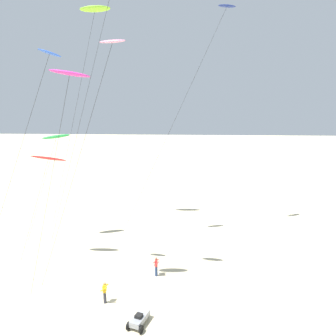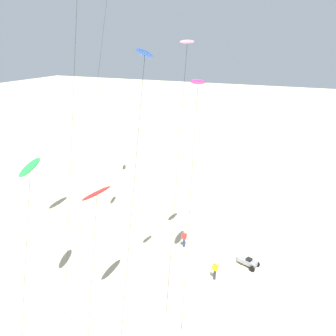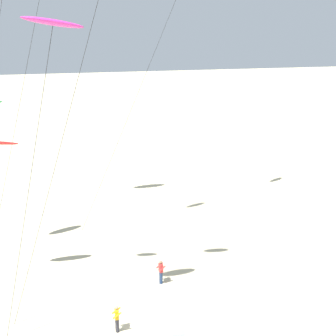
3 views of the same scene
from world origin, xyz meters
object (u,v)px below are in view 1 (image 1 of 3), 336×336
Objects in this scene: kite_blue at (47,61)px; kite_flyer_nearest at (105,292)px; kite_red at (48,159)px; beach_buggy at (140,319)px; kite_navy at (223,14)px; kite_lime at (95,10)px; kite_flyer_middle at (156,266)px; kite_pink at (110,48)px; kite_green at (56,137)px; kite_magenta at (69,75)px.

kite_blue is 10.97× the size of kite_flyer_nearest.
kite_red is 4.66× the size of beach_buggy.
kite_lime is (-13.59, 1.26, 0.91)m from kite_navy.
kite_lime is at bearing 122.63° from kite_flyer_middle.
kite_lime reaches higher than kite_pink.
kite_flyer_nearest is at bearing -55.66° from kite_green.
beach_buggy is at bearing -68.40° from kite_lime.
kite_red is at bearing -77.32° from kite_green.
kite_lime is (-2.14, 14.67, 8.00)m from kite_magenta.
kite_lime is (2.05, 9.52, 14.61)m from kite_red.
kite_navy reaches higher than kite_blue.
kite_pink is (6.68, -3.45, 8.60)m from kite_red.
kite_flyer_middle is at bearing -32.36° from kite_green.
kite_red is 0.54× the size of kite_blue.
beach_buggy is (2.86, -2.19, -0.46)m from kite_flyer_nearest.
kite_magenta reaches higher than kite_red.
kite_green is at bearing 124.34° from kite_flyer_nearest.
kite_lime is (3.02, 5.19, 13.15)m from kite_green.
beach_buggy is at bearing -34.54° from kite_magenta.
kite_red is at bearing 136.99° from beach_buggy.
kite_magenta reaches higher than kite_green.
kite_green is at bearing 128.25° from beach_buggy.
kite_blue is at bearing -58.24° from kite_red.
kite_green is (-2.66, 7.06, -6.38)m from kite_blue.
kite_blue is 17.45m from kite_flyer_nearest.
kite_pink is at bearing 34.16° from kite_magenta.
kite_lime reaches higher than kite_flyer_middle.
kite_green is (-16.62, -3.93, -12.24)m from kite_navy.
beach_buggy is at bearing -51.75° from kite_green.
kite_red is 0.88× the size of kite_green.
kite_navy is at bearing 52.60° from kite_pink.
kite_pink is (-8.96, -11.72, -5.10)m from kite_navy.
beach_buggy is at bearing -63.71° from kite_pink.
kite_magenta is (-11.45, -13.41, -7.09)m from kite_navy.
beach_buggy is (5.03, -3.47, -15.63)m from kite_magenta.
kite_blue is at bearing -141.76° from kite_navy.
kite_red is 11.43m from kite_pink.
kite_flyer_nearest is 0.79× the size of beach_buggy.
kite_navy is 1.45× the size of kite_magenta.
beach_buggy is (-0.48, -6.17, -0.46)m from kite_flyer_middle.
kite_navy is at bearing 57.73° from kite_flyer_nearest.
kite_navy is 29.02m from beach_buggy.
kite_flyer_nearest reaches higher than beach_buggy.
kite_red is 12.45m from kite_flyer_nearest.
kite_lime is at bearing 59.80° from kite_green.
kite_lime is at bearing 98.32° from kite_magenta.
kite_green is at bearing 102.68° from kite_red.
kite_pink is 13.05m from kite_green.
kite_flyer_nearest is 1.00× the size of kite_flyer_middle.
kite_navy is 2.13× the size of kite_green.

